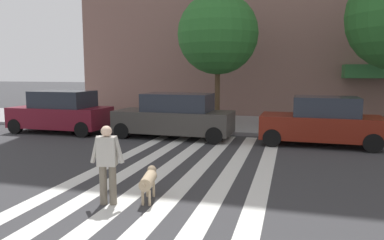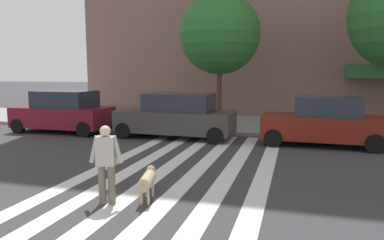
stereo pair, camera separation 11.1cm
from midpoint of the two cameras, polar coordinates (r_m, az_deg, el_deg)
ground_plane at (r=9.18m, az=-4.87°, el=-9.63°), size 160.00×160.00×0.00m
sidewalk_far at (r=18.72m, az=6.22°, el=-0.58°), size 80.00×6.00×0.15m
crosswalk_stripes at (r=9.11m, az=-3.60°, el=-9.73°), size 4.95×13.57×0.01m
parked_car_near_curb at (r=17.38m, az=-19.40°, el=1.20°), size 4.34×2.06×1.88m
parked_car_behind_first at (r=14.93m, az=-2.31°, el=0.58°), size 4.89×2.01×1.84m
parked_car_third_in_line at (r=14.22m, az=20.16°, el=-0.33°), size 4.35×1.98×1.81m
street_tree_nearest at (r=17.92m, az=4.59°, el=13.34°), size 3.89×3.89×6.33m
pedestrian_dog_walker at (r=7.61m, az=-12.96°, el=-6.19°), size 0.71×0.31×1.64m
dog_on_leash at (r=7.83m, az=-6.60°, el=-9.30°), size 0.42×1.15×0.65m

